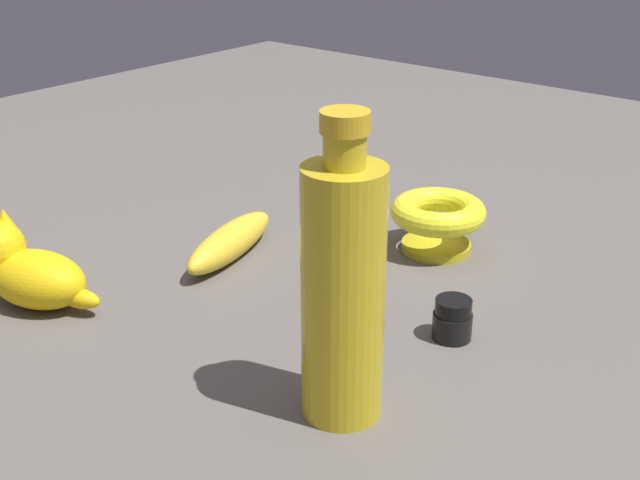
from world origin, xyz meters
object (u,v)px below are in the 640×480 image
Objects in this scene: bowl at (438,217)px; cat_figurine at (25,268)px; banana at (230,242)px; nail_polish_jar at (454,318)px; bottle_tall at (343,289)px.

bowl is 0.75× the size of cat_figurine.
nail_polish_jar is (-0.01, 0.29, -0.00)m from banana.
nail_polish_jar is 0.28× the size of cat_figurine.
banana is 0.66× the size of bottle_tall.
cat_figurine is (0.22, -0.37, 0.02)m from nail_polish_jar.
cat_figurine is 0.37m from bottle_tall.
banana is 1.15× the size of cat_figurine.
banana is at bearing -45.56° from bowl.
bottle_tall is at bearing -3.29° from nail_polish_jar.
nail_polish_jar is 0.16× the size of bottle_tall.
nail_polish_jar is at bearing 120.43° from cat_figurine.
banana is 0.23m from cat_figurine.
nail_polish_jar is 0.37× the size of bowl.
cat_figurine is (0.38, -0.25, -0.00)m from bowl.
cat_figurine is at bearing 144.22° from banana.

